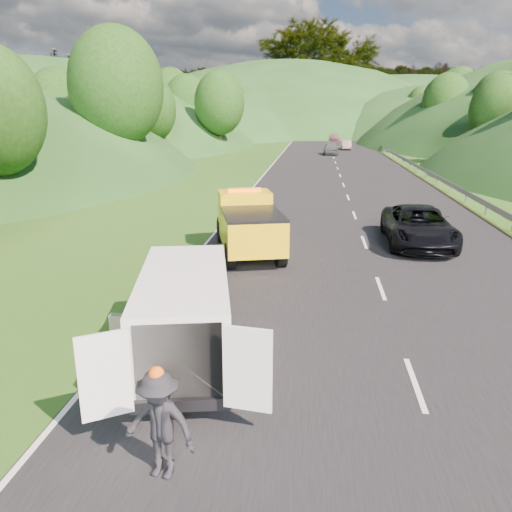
# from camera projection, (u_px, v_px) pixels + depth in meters

# --- Properties ---
(ground) EXTENTS (320.00, 320.00, 0.00)m
(ground) POSITION_uv_depth(u_px,v_px,m) (280.00, 337.00, 12.81)
(ground) COLOR #38661E
(ground) RESTS_ON ground
(road_surface) EXTENTS (14.00, 200.00, 0.02)m
(road_surface) POSITION_uv_depth(u_px,v_px,m) (338.00, 168.00, 50.62)
(road_surface) COLOR black
(road_surface) RESTS_ON ground
(guardrail) EXTENTS (0.06, 140.00, 1.52)m
(guardrail) POSITION_uv_depth(u_px,v_px,m) (393.00, 158.00, 61.72)
(guardrail) COLOR gray
(guardrail) RESTS_ON ground
(tree_line_left) EXTENTS (14.00, 140.00, 14.00)m
(tree_line_left) POSITION_uv_depth(u_px,v_px,m) (179.00, 151.00, 72.17)
(tree_line_left) COLOR #295519
(tree_line_left) RESTS_ON ground
(tree_line_right) EXTENTS (14.00, 140.00, 14.00)m
(tree_line_right) POSITION_uv_depth(u_px,v_px,m) (481.00, 154.00, 67.45)
(tree_line_right) COLOR #295519
(tree_line_right) RESTS_ON ground
(hills_backdrop) EXTENTS (201.00, 288.60, 44.00)m
(hills_backdrop) POSITION_uv_depth(u_px,v_px,m) (337.00, 132.00, 140.55)
(hills_backdrop) COLOR #2D5B23
(hills_backdrop) RESTS_ON ground
(tow_truck) EXTENTS (3.57, 6.17, 2.50)m
(tow_truck) POSITION_uv_depth(u_px,v_px,m) (248.00, 224.00, 20.04)
(tow_truck) COLOR black
(tow_truck) RESTS_ON ground
(white_van) EXTENTS (3.73, 6.36, 2.12)m
(white_van) POSITION_uv_depth(u_px,v_px,m) (185.00, 310.00, 11.39)
(white_van) COLOR black
(white_van) RESTS_ON ground
(woman) EXTENTS (0.39, 0.54, 1.46)m
(woman) POSITION_uv_depth(u_px,v_px,m) (160.00, 307.00, 14.78)
(woman) COLOR silver
(woman) RESTS_ON ground
(child) EXTENTS (0.57, 0.49, 1.03)m
(child) POSITION_uv_depth(u_px,v_px,m) (172.00, 352.00, 12.00)
(child) COLOR tan
(child) RESTS_ON ground
(worker) EXTENTS (1.28, 0.89, 1.81)m
(worker) POSITION_uv_depth(u_px,v_px,m) (163.00, 475.00, 7.93)
(worker) COLOR black
(worker) RESTS_ON ground
(suitcase) EXTENTS (0.39, 0.23, 0.62)m
(suitcase) POSITION_uv_depth(u_px,v_px,m) (118.00, 326.00, 12.70)
(suitcase) COLOR #66624C
(suitcase) RESTS_ON ground
(passing_suv) EXTENTS (2.84, 5.91, 1.62)m
(passing_suv) POSITION_uv_depth(u_px,v_px,m) (417.00, 245.00, 21.65)
(passing_suv) COLOR black
(passing_suv) RESTS_ON ground
(dist_car_a) EXTENTS (1.88, 4.67, 1.59)m
(dist_car_a) POSITION_uv_depth(u_px,v_px,m) (331.00, 155.00, 66.89)
(dist_car_a) COLOR #47494C
(dist_car_a) RESTS_ON ground
(dist_car_b) EXTENTS (1.41, 4.05, 1.33)m
(dist_car_b) POSITION_uv_depth(u_px,v_px,m) (346.00, 150.00, 75.52)
(dist_car_b) COLOR #835A57
(dist_car_b) RESTS_ON ground
(dist_car_c) EXTENTS (1.92, 4.71, 1.37)m
(dist_car_c) POSITION_uv_depth(u_px,v_px,m) (334.00, 141.00, 99.31)
(dist_car_c) COLOR #8B4557
(dist_car_c) RESTS_ON ground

